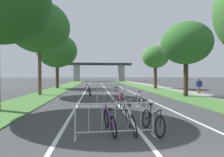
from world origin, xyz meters
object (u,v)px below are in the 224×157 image
at_px(tree_left_maple_mid, 39,27).
at_px(bicycle_red_4, 119,102).
at_px(bicycle_orange_7, 115,88).
at_px(crowd_barrier_fourth, 103,87).
at_px(tree_right_oak_mid, 186,44).
at_px(tree_left_pine_near, 57,51).
at_px(bicycle_teal_8, 90,92).
at_px(crowd_barrier_second, 118,98).
at_px(tree_right_cypress_far, 155,57).
at_px(bicycle_silver_0, 140,99).
at_px(bicycle_yellow_1, 88,88).
at_px(bicycle_black_2, 153,121).
at_px(bicycle_white_5, 130,120).
at_px(crowd_barrier_third, 110,91).
at_px(bicycle_blue_6, 117,89).
at_px(crowd_barrier_nearest, 115,120).
at_px(bicycle_purple_3, 110,121).
at_px(pedestrian_with_backpack, 199,85).

relative_size(tree_left_maple_mid, bicycle_red_4, 5.43).
bearing_deg(bicycle_orange_7, crowd_barrier_fourth, -173.09).
relative_size(tree_left_maple_mid, tree_right_oak_mid, 1.35).
height_order(tree_left_pine_near, bicycle_teal_8, tree_left_pine_near).
xyz_separation_m(tree_left_pine_near, crowd_barrier_second, (6.69, -15.90, -4.87)).
bearing_deg(tree_left_maple_mid, bicycle_teal_8, -15.66).
height_order(bicycle_red_4, bicycle_orange_7, bicycle_red_4).
bearing_deg(tree_right_cypress_far, crowd_barrier_fourth, -153.26).
relative_size(crowd_barrier_second, crowd_barrier_fourth, 1.01).
height_order(bicycle_silver_0, bicycle_yellow_1, bicycle_silver_0).
height_order(bicycle_black_2, bicycle_white_5, bicycle_white_5).
bearing_deg(crowd_barrier_third, tree_left_pine_near, 121.69).
distance_m(bicycle_red_4, bicycle_blue_6, 10.19).
bearing_deg(tree_right_oak_mid, crowd_barrier_nearest, -127.44).
bearing_deg(bicycle_yellow_1, crowd_barrier_fourth, -1.22).
distance_m(crowd_barrier_nearest, crowd_barrier_second, 5.10).
bearing_deg(bicycle_orange_7, tree_left_maple_mid, -162.73).
relative_size(bicycle_purple_3, pedestrian_with_backpack, 1.12).
height_order(tree_left_pine_near, crowd_barrier_third, tree_left_pine_near).
bearing_deg(tree_left_maple_mid, pedestrian_with_backpack, -2.21).
bearing_deg(bicycle_silver_0, bicycle_teal_8, 122.92).
bearing_deg(tree_left_pine_near, bicycle_silver_0, -61.96).
relative_size(crowd_barrier_fourth, bicycle_purple_3, 1.39).
height_order(crowd_barrier_nearest, bicycle_silver_0, crowd_barrier_nearest).
height_order(crowd_barrier_nearest, bicycle_white_5, crowd_barrier_nearest).
bearing_deg(tree_right_oak_mid, tree_left_maple_mid, 169.58).
xyz_separation_m(bicycle_white_5, pedestrian_with_backpack, (9.13, 10.95, 0.56)).
bearing_deg(bicycle_orange_7, crowd_barrier_second, -103.59).
bearing_deg(pedestrian_with_backpack, bicycle_purple_3, -119.17).
height_order(bicycle_black_2, pedestrian_with_backpack, pedestrian_with_backpack).
distance_m(tree_left_maple_mid, tree_right_oak_mid, 13.41).
bearing_deg(bicycle_silver_0, bicycle_blue_6, 92.16).
relative_size(bicycle_blue_6, bicycle_orange_7, 0.99).
xyz_separation_m(tree_left_maple_mid, bicycle_silver_0, (7.97, -6.41, -6.00)).
xyz_separation_m(bicycle_blue_6, bicycle_orange_7, (-0.15, 0.91, -0.02)).
bearing_deg(bicycle_blue_6, crowd_barrier_third, -110.72).
bearing_deg(bicycle_blue_6, bicycle_orange_7, 93.06).
height_order(tree_right_oak_mid, bicycle_orange_7, tree_right_oak_mid).
relative_size(crowd_barrier_third, bicycle_orange_7, 1.46).
distance_m(tree_left_maple_mid, crowd_barrier_fourth, 9.01).
bearing_deg(crowd_barrier_second, bicycle_orange_7, 84.46).
bearing_deg(bicycle_white_5, pedestrian_with_backpack, 50.33).
bearing_deg(tree_right_oak_mid, tree_right_cypress_far, 86.84).
bearing_deg(tree_left_maple_mid, bicycle_black_2, -58.77).
xyz_separation_m(bicycle_white_5, bicycle_blue_6, (1.34, 14.17, -0.02)).
bearing_deg(bicycle_yellow_1, tree_left_maple_mid, -125.61).
bearing_deg(tree_left_maple_mid, tree_left_pine_near, 91.37).
relative_size(crowd_barrier_second, bicycle_orange_7, 1.46).
relative_size(tree_left_maple_mid, pedestrian_with_backpack, 5.60).
relative_size(bicycle_silver_0, bicycle_orange_7, 0.97).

